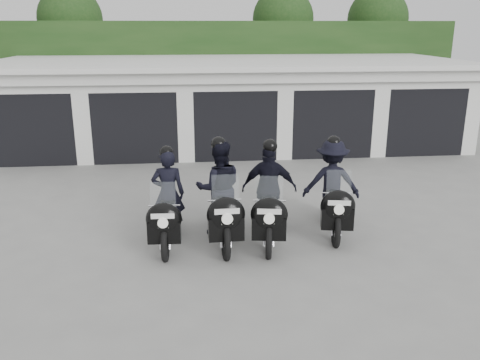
{
  "coord_description": "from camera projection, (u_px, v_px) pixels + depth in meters",
  "views": [
    {
      "loc": [
        -1.47,
        -10.09,
        4.14
      ],
      "look_at": [
        -0.43,
        -0.05,
        1.05
      ],
      "focal_mm": 38.0,
      "sensor_mm": 36.0,
      "label": 1
    }
  ],
  "objects": [
    {
      "name": "police_bike_d",
      "position": [
        332.0,
        189.0,
        10.61
      ],
      "size": [
        1.29,
        2.3,
        2.01
      ],
      "rotation": [
        0.0,
        0.0,
        -0.17
      ],
      "color": "black",
      "rests_on": "ground"
    },
    {
      "name": "police_bike_b",
      "position": [
        220.0,
        196.0,
        10.08
      ],
      "size": [
        0.98,
        2.42,
        2.11
      ],
      "rotation": [
        0.0,
        0.0,
        0.04
      ],
      "color": "black",
      "rests_on": "ground"
    },
    {
      "name": "background_vegetation",
      "position": [
        228.0,
        57.0,
        22.46
      ],
      "size": [
        20.0,
        3.9,
        5.8
      ],
      "color": "#183613",
      "rests_on": "ground"
    },
    {
      "name": "garage_block",
      "position": [
        229.0,
        104.0,
        18.2
      ],
      "size": [
        16.4,
        6.8,
        2.96
      ],
      "color": "silver",
      "rests_on": "ground"
    },
    {
      "name": "ground",
      "position": [
        260.0,
        225.0,
        10.95
      ],
      "size": [
        80.0,
        80.0,
        0.0
      ],
      "primitive_type": "plane",
      "color": "gray",
      "rests_on": "ground"
    },
    {
      "name": "police_bike_a",
      "position": [
        167.0,
        205.0,
        9.9
      ],
      "size": [
        0.72,
        2.24,
        1.95
      ],
      "rotation": [
        0.0,
        0.0,
        -0.04
      ],
      "color": "black",
      "rests_on": "ground"
    },
    {
      "name": "police_bike_c",
      "position": [
        269.0,
        196.0,
        10.14
      ],
      "size": [
        1.2,
        2.34,
        2.05
      ],
      "rotation": [
        0.0,
        0.0,
        -0.16
      ],
      "color": "black",
      "rests_on": "ground"
    }
  ]
}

